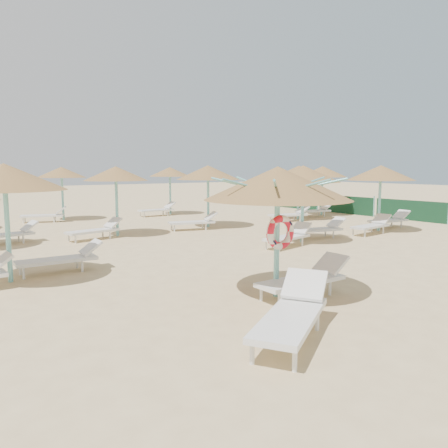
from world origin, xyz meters
TOP-DOWN VIEW (x-y plane):
  - ground at (0.00, 0.00)m, footprint 120.00×120.00m
  - main_palapa at (-0.18, 0.19)m, footprint 2.92×2.92m
  - lounger_main_a at (-1.47, -1.59)m, footprint 2.35×1.83m
  - lounger_main_b at (0.34, -0.13)m, footprint 2.11×0.64m
  - palapa_field at (3.00, 9.68)m, footprint 21.14×14.12m
  - windbreak_fence at (14.00, 9.96)m, footprint 0.08×19.84m

SIDE VIEW (x-z plane):
  - ground at x=0.00m, z-range 0.00..0.00m
  - lounger_main_b at x=0.34m, z-range -0.02..0.75m
  - lounger_main_a at x=-1.47m, z-range -0.02..0.83m
  - windbreak_fence at x=14.00m, z-range -0.05..1.05m
  - main_palapa at x=-0.18m, z-range 0.96..3.58m
  - palapa_field at x=3.00m, z-range 0.94..3.66m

